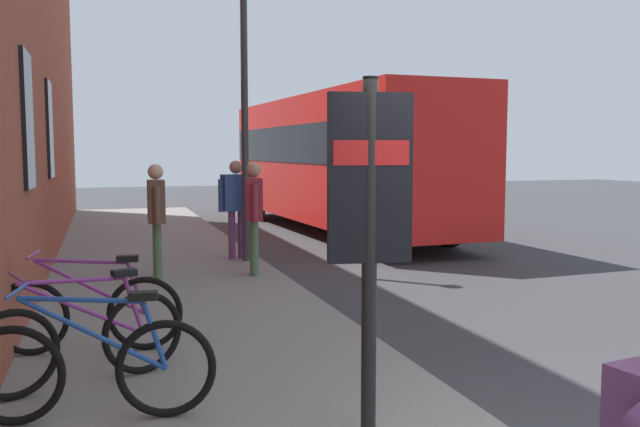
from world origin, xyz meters
The scene contains 11 objects.
ground centered at (6.00, -1.00, 0.00)m, with size 60.00×60.00×0.00m, color #38383A.
sidewalk_pavement centered at (8.00, 1.75, 0.06)m, with size 24.00×3.50×0.12m, color gray.
bicycle_leaning_wall centered at (1.85, 2.77, 0.51)m, with size 0.50×1.76×0.97m.
bicycle_under_window centered at (2.64, 2.86, 0.51)m, with size 0.70×1.69×0.97m.
bicycle_far_end centered at (3.58, 2.82, 0.51)m, with size 0.48×1.76×0.97m.
transit_info_sign centered at (0.96, 1.02, 1.72)m, with size 0.17×0.56×2.40m.
city_bus centered at (12.92, -3.00, 1.92)m, with size 10.60×3.00×3.35m.
pedestrian_crossing_street centered at (7.06, 0.45, 1.19)m, with size 0.65×0.33×1.75m.
pedestrian_by_facade centered at (7.26, 1.90, 1.17)m, with size 0.65×0.26×1.73m.
pedestrian_near_bus centered at (8.68, 0.41, 1.19)m, with size 0.34×0.65×1.75m.
street_lamp centered at (8.42, 0.30, 3.25)m, with size 0.28×0.28×5.30m.
Camera 1 is at (-3.05, 2.66, 2.05)m, focal length 37.60 mm.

